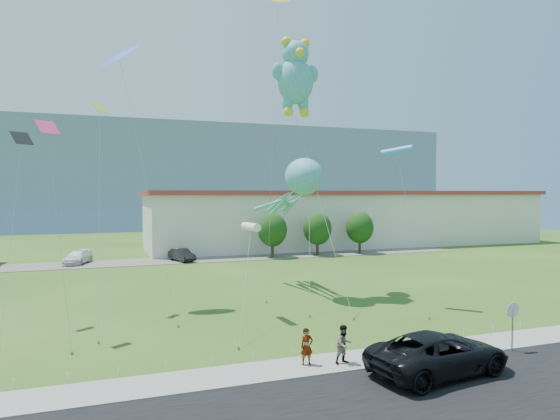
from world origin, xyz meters
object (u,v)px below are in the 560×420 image
Objects in this scene: warehouse at (351,218)px; parked_car_black at (182,255)px; stop_sign at (513,315)px; octopus_kite at (297,187)px; pedestrian_left at (307,346)px; parked_car_white at (78,257)px; teddy_bear_kite at (295,75)px; pedestrian_right at (344,344)px; suv at (439,353)px.

warehouse reaches higher than parked_car_black.
warehouse is 51.00m from stop_sign.
octopus_kite is at bearing -124.05° from warehouse.
warehouse reaches higher than pedestrian_left.
parked_car_black is (11.15, -1.80, 0.00)m from parked_car_white.
pedestrian_left reaches higher than parked_car_white.
teddy_bear_kite is (-4.83, 17.09, 15.14)m from stop_sign.
parked_car_white is at bearing 98.67° from pedestrian_right.
stop_sign is at bearing -73.77° from octopus_kite.
teddy_bear_kite reaches higher than suv.
stop_sign is 0.20× the size of octopus_kite.
octopus_kite is 0.63× the size of teddy_bear_kite.
teddy_bear_kite is at bearing 66.68° from pedestrian_right.
parked_car_black is (-5.04, 39.75, -0.19)m from suv.
suv reaches higher than parked_car_white.
warehouse is 14.10× the size of parked_car_black.
suv is at bearing -91.89° from teddy_bear_kite.
warehouse is at bearing 31.34° from parked_car_white.
warehouse is 28.91m from parked_car_black.
pedestrian_left reaches higher than parked_car_black.
suv reaches higher than parked_car_black.
octopus_kite is at bearing 69.11° from pedestrian_left.
teddy_bear_kite is (16.80, -23.09, 16.23)m from parked_car_white.
suv is at bearing -31.07° from pedestrian_left.
pedestrian_right is (-3.28, 2.50, 0.01)m from suv.
pedestrian_left is 36.84m from parked_car_black.
parked_car_black is (-26.98, -9.83, -3.35)m from warehouse.
suv is (-5.43, -1.38, -0.90)m from stop_sign.
stop_sign is at bearing -74.24° from teddy_bear_kite.
parked_car_white is at bearing 13.21° from suv.
teddy_bear_kite is at bearing 69.61° from pedestrian_left.
suv is 3.71× the size of pedestrian_right.
parked_car_black is (-0.08, 36.84, -0.16)m from pedestrian_left.
octopus_kite is at bearing -93.40° from parked_car_black.
parked_car_black is at bearing 89.43° from pedestrian_left.
stop_sign is 1.50× the size of pedestrian_left.
teddy_bear_kite is (0.02, 0.46, 8.66)m from octopus_kite.
warehouse is 39.86m from teddy_bear_kite.
teddy_bear_kite is (5.57, 15.56, 16.07)m from pedestrian_left.
octopus_kite reaches higher than stop_sign.
pedestrian_right is 37.29m from parked_car_black.
parked_car_white is at bearing -168.11° from warehouse.
teddy_bear_kite reaches higher than parked_car_white.
warehouse is 38.35m from octopus_kite.
stop_sign is at bearing -108.90° from warehouse.
octopus_kite is (-21.34, -31.58, 4.22)m from warehouse.
warehouse reaches higher than pedestrian_right.
parked_car_black is 0.22× the size of teddy_bear_kite.
stop_sign is 0.58× the size of parked_car_black.
stop_sign is 0.51× the size of parked_car_white.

